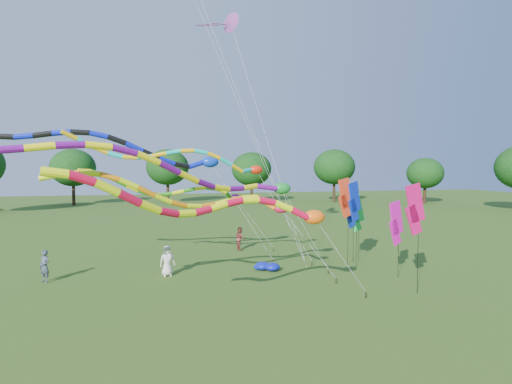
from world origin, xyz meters
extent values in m
plane|color=#2B5015|center=(0.00, 0.00, 0.00)|extent=(160.00, 160.00, 0.00)
cylinder|color=#382314|center=(38.11, 42.13, 1.60)|extent=(0.50, 0.50, 3.21)
ellipsoid|color=#0F370F|center=(38.11, 42.13, 5.79)|extent=(6.77, 6.77, 5.75)
cylinder|color=#382314|center=(23.72, 46.29, 1.75)|extent=(0.50, 0.50, 3.51)
ellipsoid|color=#0F370F|center=(23.72, 46.29, 6.33)|extent=(7.41, 7.41, 6.30)
cylinder|color=#382314|center=(12.01, 55.83, 1.68)|extent=(0.50, 0.50, 3.35)
ellipsoid|color=#0F370F|center=(12.01, 55.83, 6.05)|extent=(7.08, 7.08, 6.01)
cylinder|color=#382314|center=(-2.70, 53.97, 1.63)|extent=(0.50, 0.50, 3.27)
ellipsoid|color=#0F370F|center=(-2.70, 53.97, 5.90)|extent=(6.89, 6.89, 5.86)
cylinder|color=#382314|center=(-17.35, 53.83, 1.68)|extent=(0.50, 0.50, 3.35)
ellipsoid|color=#0F370F|center=(-17.35, 53.83, 6.05)|extent=(7.08, 7.08, 6.02)
cylinder|color=black|center=(3.37, -1.27, 0.15)|extent=(0.05, 0.05, 0.30)
cylinder|color=silver|center=(1.85, -1.78, 2.14)|extent=(0.02, 0.02, 4.91)
ellipsoid|color=#FF5C0D|center=(0.33, -2.28, 4.00)|extent=(0.95, 0.61, 0.61)
cylinder|color=red|center=(-0.37, -2.42, 4.18)|extent=(0.28, 0.28, 0.83)
cylinder|color=#F0FF0D|center=(-1.10, -2.47, 4.51)|extent=(0.28, 0.28, 0.79)
cylinder|color=red|center=(-1.82, -2.56, 4.73)|extent=(0.28, 0.28, 0.74)
cylinder|color=#F0FF0D|center=(-2.53, -2.70, 4.80)|extent=(0.28, 0.28, 0.72)
cylinder|color=red|center=(-3.21, -2.90, 4.75)|extent=(0.28, 0.28, 0.72)
cylinder|color=#F0FF0D|center=(-3.88, -3.17, 4.62)|extent=(0.28, 0.28, 0.73)
cylinder|color=red|center=(-4.52, -3.49, 4.50)|extent=(0.28, 0.28, 0.73)
cylinder|color=#F0FF0D|center=(-5.14, -3.87, 4.47)|extent=(0.28, 0.28, 0.73)
cylinder|color=red|center=(-5.76, -4.27, 4.56)|extent=(0.28, 0.28, 0.76)
cylinder|color=#F0FF0D|center=(-6.38, -4.68, 4.80)|extent=(0.28, 0.28, 0.80)
cylinder|color=red|center=(-7.00, -5.07, 5.13)|extent=(0.28, 0.28, 0.81)
cylinder|color=#F0FF0D|center=(-7.63, -5.42, 5.48)|extent=(0.28, 0.28, 0.80)
cylinder|color=red|center=(-8.28, -5.72, 5.77)|extent=(0.28, 0.28, 0.75)
cylinder|color=#F0FF0D|center=(-8.95, -5.95, 5.94)|extent=(0.28, 0.28, 0.72)
cylinder|color=black|center=(3.09, 1.35, 0.15)|extent=(0.05, 0.05, 0.30)
cylinder|color=silver|center=(1.49, 1.10, 2.19)|extent=(0.02, 0.02, 5.00)
ellipsoid|color=#CA1641|center=(-0.11, 0.85, 4.10)|extent=(0.79, 0.51, 0.51)
cylinder|color=orange|center=(-0.85, 1.00, 4.37)|extent=(0.23, 0.23, 1.05)
cylinder|color=#DCF30C|center=(-1.61, 1.16, 4.64)|extent=(0.23, 0.23, 0.73)
cylinder|color=orange|center=(-2.32, 1.04, 4.56)|extent=(0.23, 0.23, 0.74)
cylinder|color=#DCF30C|center=(-3.03, 0.85, 4.44)|extent=(0.23, 0.23, 0.74)
cylinder|color=orange|center=(-3.72, 0.61, 4.34)|extent=(0.23, 0.23, 0.74)
cylinder|color=#DCF30C|center=(-4.41, 0.32, 4.34)|extent=(0.23, 0.23, 0.75)
cylinder|color=orange|center=(-5.10, 0.02, 4.47)|extent=(0.23, 0.23, 0.78)
cylinder|color=#DCF30C|center=(-5.78, -0.27, 4.74)|extent=(0.23, 0.23, 0.81)
cylinder|color=orange|center=(-6.47, -0.54, 5.09)|extent=(0.23, 0.23, 0.82)
cylinder|color=#DCF30C|center=(-7.17, -0.75, 5.43)|extent=(0.23, 0.23, 0.80)
cylinder|color=orange|center=(-7.88, -0.91, 5.71)|extent=(0.23, 0.23, 0.76)
cylinder|color=#DCF30C|center=(-8.60, -0.99, 5.85)|extent=(0.23, 0.23, 0.73)
cylinder|color=orange|center=(-9.33, -1.01, 5.84)|extent=(0.23, 0.23, 0.74)
cylinder|color=#DCF30C|center=(-10.07, -0.98, 5.73)|extent=(0.23, 0.23, 0.76)
cylinder|color=black|center=(3.55, 3.36, 0.15)|extent=(0.05, 0.05, 0.30)
cylinder|color=silver|center=(1.92, 2.65, 2.64)|extent=(0.02, 0.02, 5.91)
ellipsoid|color=#178328|center=(0.29, 1.95, 5.00)|extent=(0.93, 0.60, 0.60)
cylinder|color=#6C0B80|center=(-0.56, 1.83, 5.08)|extent=(0.27, 0.27, 1.07)
cylinder|color=#FFE80D|center=(-1.50, 1.60, 5.11)|extent=(0.27, 0.27, 0.97)
cylinder|color=#6C0B80|center=(-2.31, 1.08, 5.06)|extent=(0.27, 0.27, 0.97)
cylinder|color=#FFE80D|center=(-3.11, 0.53, 5.13)|extent=(0.27, 0.27, 0.98)
cylinder|color=#6C0B80|center=(-3.91, -0.02, 5.34)|extent=(0.27, 0.27, 1.01)
cylinder|color=#FFE80D|center=(-4.71, -0.56, 5.68)|extent=(0.27, 0.27, 1.04)
cylinder|color=#6C0B80|center=(-5.53, -1.06, 6.07)|extent=(0.27, 0.27, 1.04)
cylinder|color=#FFE80D|center=(-6.38, -1.51, 6.45)|extent=(0.27, 0.27, 1.01)
cylinder|color=#6C0B80|center=(-7.25, -1.89, 6.73)|extent=(0.27, 0.27, 0.98)
cylinder|color=#FFE80D|center=(-8.15, -2.21, 6.87)|extent=(0.27, 0.27, 0.96)
cylinder|color=#6C0B80|center=(-9.07, -2.48, 6.88)|extent=(0.27, 0.27, 0.97)
cylinder|color=#FFE80D|center=(-10.01, -2.71, 6.79)|extent=(0.27, 0.27, 0.98)
cylinder|color=#6C0B80|center=(-10.96, -2.91, 6.69)|extent=(0.27, 0.27, 0.98)
cylinder|color=black|center=(1.20, 6.44, 0.15)|extent=(0.05, 0.05, 0.30)
cylinder|color=silver|center=(-0.81, 6.20, 3.34)|extent=(0.02, 0.02, 7.33)
ellipsoid|color=#0D33B8|center=(-2.81, 5.96, 6.40)|extent=(1.01, 0.65, 0.65)
cylinder|color=#0B19BF|center=(-3.60, 5.88, 6.25)|extent=(0.29, 0.29, 0.93)
cylinder|color=black|center=(-4.47, 5.70, 6.19)|extent=(0.29, 0.29, 0.92)
cylinder|color=#0B19BF|center=(-5.32, 5.41, 6.43)|extent=(0.29, 0.29, 0.95)
cylinder|color=black|center=(-6.18, 5.15, 6.77)|extent=(0.29, 0.29, 0.97)
cylinder|color=#0B19BF|center=(-7.05, 4.94, 7.16)|extent=(0.29, 0.29, 0.97)
cylinder|color=black|center=(-7.92, 4.79, 7.52)|extent=(0.29, 0.29, 0.94)
cylinder|color=#0B19BF|center=(-8.80, 4.71, 7.77)|extent=(0.29, 0.29, 0.90)
cylinder|color=black|center=(-9.68, 4.70, 7.87)|extent=(0.29, 0.29, 0.89)
cylinder|color=#0B19BF|center=(-10.58, 4.74, 7.85)|extent=(0.29, 0.29, 0.90)
cylinder|color=black|center=(-11.48, 4.81, 7.74)|extent=(0.29, 0.29, 0.91)
cylinder|color=#0B19BF|center=(-12.38, 4.90, 7.64)|extent=(0.29, 0.29, 0.91)
cylinder|color=black|center=(-13.28, 4.97, 7.61)|extent=(0.29, 0.29, 0.90)
cylinder|color=black|center=(3.41, 5.47, 0.15)|extent=(0.05, 0.05, 0.30)
cylinder|color=silver|center=(1.52, 5.06, 3.11)|extent=(0.02, 0.02, 6.86)
ellipsoid|color=red|center=(-0.38, 4.65, 5.94)|extent=(0.77, 0.49, 0.49)
cylinder|color=#0BC8BA|center=(-1.02, 4.31, 5.89)|extent=(0.22, 0.22, 0.81)
cylinder|color=#F1B40C|center=(-1.64, 3.91, 6.03)|extent=(0.22, 0.22, 0.79)
cylinder|color=#0BC8BA|center=(-2.30, 3.69, 6.39)|extent=(0.22, 0.22, 0.78)
cylinder|color=#F1B40C|center=(-2.98, 3.54, 6.70)|extent=(0.22, 0.22, 0.74)
cylinder|color=#0BC8BA|center=(-3.67, 3.45, 6.89)|extent=(0.22, 0.22, 0.71)
cylinder|color=#F1B40C|center=(-4.37, 3.42, 6.94)|extent=(0.22, 0.22, 0.71)
cylinder|color=#0BC8BA|center=(-5.08, 3.44, 6.86)|extent=(0.22, 0.22, 0.73)
cylinder|color=#F1B40C|center=(-5.80, 3.48, 6.72)|extent=(0.22, 0.22, 0.74)
cylinder|color=#0BC8BA|center=(-6.52, 3.52, 6.61)|extent=(0.22, 0.22, 0.72)
cylinder|color=#F1B40C|center=(-7.23, 3.53, 6.58)|extent=(0.22, 0.22, 0.71)
cylinder|color=#0BC8BA|center=(-7.93, 3.50, 6.70)|extent=(0.22, 0.22, 0.72)
cylinder|color=#F1B40C|center=(-8.62, 3.41, 6.94)|extent=(0.22, 0.22, 0.76)
cylinder|color=#0BC8BA|center=(-9.30, 3.26, 7.27)|extent=(0.22, 0.22, 0.78)
cylinder|color=#F1B40C|center=(-9.96, 3.03, 7.61)|extent=(0.22, 0.22, 0.77)
cylinder|color=black|center=(2.42, 10.38, 0.15)|extent=(0.05, 0.05, 0.30)
cylinder|color=silver|center=(0.90, 9.85, 2.15)|extent=(0.02, 0.02, 4.92)
ellipsoid|color=#7F0B5B|center=(-0.61, 9.31, 4.02)|extent=(0.82, 0.53, 0.53)
cylinder|color=#2B9413|center=(-1.17, 8.83, 4.24)|extent=(0.24, 0.24, 0.98)
cylinder|color=#FFFA0D|center=(-1.74, 8.37, 4.57)|extent=(0.24, 0.24, 0.73)
cylinder|color=#2B9413|center=(-2.42, 8.23, 4.73)|extent=(0.24, 0.24, 0.70)
cylinder|color=#FFFA0D|center=(-3.12, 8.14, 4.75)|extent=(0.24, 0.24, 0.71)
cylinder|color=#2B9413|center=(-3.83, 8.08, 4.66)|extent=(0.24, 0.24, 0.73)
cylinder|color=#FFFA0D|center=(-4.54, 8.04, 4.52)|extent=(0.24, 0.24, 0.73)
cylinder|color=#2B9413|center=(-5.25, 7.98, 4.42)|extent=(0.24, 0.24, 0.71)
cylinder|color=#FFFA0D|center=(-5.94, 7.88, 4.43)|extent=(0.24, 0.24, 0.70)
cylinder|color=#2B9413|center=(-6.62, 7.74, 4.58)|extent=(0.24, 0.24, 0.72)
cylinder|color=#FFFA0D|center=(-7.28, 7.53, 4.85)|extent=(0.24, 0.24, 0.76)
cylinder|color=#2B9413|center=(-7.91, 7.26, 5.20)|extent=(0.24, 0.24, 0.78)
cylinder|color=#FFFA0D|center=(-8.53, 6.93, 5.53)|extent=(0.24, 0.24, 0.77)
cylinder|color=#2B9413|center=(-9.12, 6.55, 5.78)|extent=(0.24, 0.24, 0.73)
cylinder|color=#FFFA0D|center=(-9.71, 6.15, 5.89)|extent=(0.24, 0.24, 0.72)
cylinder|color=black|center=(2.50, 4.00, 0.15)|extent=(0.04, 0.04, 0.30)
cylinder|color=silver|center=(-1.07, 5.15, 9.69)|extent=(0.01, 0.01, 20.22)
cylinder|color=black|center=(2.50, 4.00, 0.15)|extent=(0.04, 0.04, 0.30)
cylinder|color=silver|center=(-2.21, 4.02, 11.09)|extent=(0.01, 0.01, 23.54)
cylinder|color=black|center=(2.50, 4.00, 0.15)|extent=(0.04, 0.04, 0.30)
cylinder|color=silver|center=(0.79, 6.66, 7.97)|extent=(0.01, 0.01, 16.60)
cone|color=purple|center=(-0.92, 9.31, 15.65)|extent=(1.81, 1.84, 1.54)
cube|color=purple|center=(-1.62, 9.31, 15.50)|extent=(0.90, 0.12, 0.04)
cube|color=purple|center=(-2.17, 9.31, 15.38)|extent=(0.90, 0.12, 0.04)
cube|color=purple|center=(-2.72, 9.31, 15.26)|extent=(0.90, 0.12, 0.04)
cylinder|color=black|center=(6.99, 1.72, 1.96)|extent=(0.02, 0.02, 3.92)
cube|color=#E00CA4|center=(6.79, 1.64, 3.32)|extent=(1.12, 0.45, 1.93)
cube|color=#E00CA4|center=(6.71, 1.62, 2.52)|extent=(0.98, 0.40, 1.51)
cylinder|color=black|center=(5.64, 5.09, 2.55)|extent=(0.02, 0.02, 5.10)
cube|color=red|center=(5.42, 5.04, 4.50)|extent=(1.14, 0.35, 1.93)
cube|color=red|center=(5.35, 5.02, 3.70)|extent=(1.00, 0.31, 1.51)
cylinder|color=black|center=(5.92, 4.52, 2.45)|extent=(0.02, 0.02, 4.90)
cube|color=#0C25B0|center=(5.72, 4.43, 4.30)|extent=(1.09, 0.55, 1.93)
cube|color=#0C25B0|center=(5.64, 4.40, 3.50)|extent=(0.95, 0.49, 1.51)
cylinder|color=black|center=(6.89, 6.02, 2.02)|extent=(0.02, 0.02, 4.04)
cube|color=green|center=(6.67, 6.05, 3.44)|extent=(1.16, 0.24, 1.93)
cube|color=green|center=(6.59, 6.07, 2.64)|extent=(1.01, 0.22, 1.51)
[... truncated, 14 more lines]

